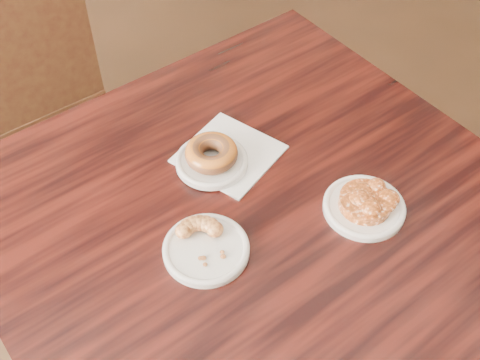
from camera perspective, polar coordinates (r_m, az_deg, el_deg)
name	(u,v)px	position (r m, az deg, el deg)	size (l,w,h in m)	color
cafe_table	(259,315)	(1.43, 1.84, -12.69)	(0.98, 0.98, 0.75)	black
chair_far	(14,87)	(1.97, -20.61, 8.29)	(0.45, 0.45, 0.90)	black
napkin	(229,154)	(1.22, -1.04, 2.50)	(0.18, 0.18, 0.00)	white
plate_donut	(212,162)	(1.20, -2.69, 1.75)	(0.14, 0.14, 0.01)	silver
plate_cruller	(206,250)	(1.07, -3.23, -6.61)	(0.15, 0.15, 0.01)	white
plate_fritter	(364,208)	(1.15, 11.67, -2.57)	(0.15, 0.15, 0.01)	white
glazed_donut	(211,153)	(1.18, -2.73, 2.56)	(0.10, 0.10, 0.04)	#934C15
apple_fritter	(366,200)	(1.13, 11.84, -1.87)	(0.14, 0.14, 0.03)	#4D2008
cruller_fragment	(206,243)	(1.05, -3.28, -5.98)	(0.10, 0.10, 0.03)	#642E14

